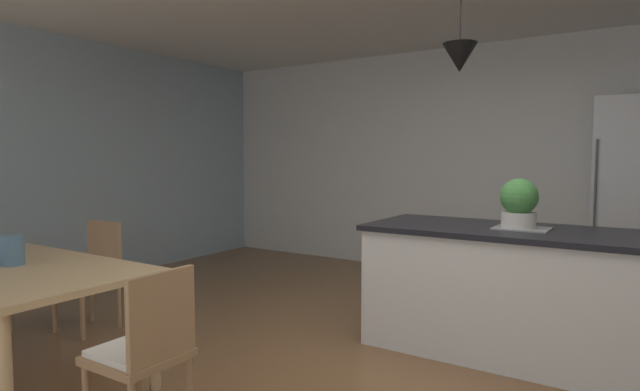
{
  "coord_description": "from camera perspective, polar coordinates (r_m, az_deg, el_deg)",
  "views": [
    {
      "loc": [
        1.29,
        -2.78,
        1.4
      ],
      "look_at": [
        -0.73,
        0.31,
        1.12
      ],
      "focal_mm": 28.63,
      "sensor_mm": 36.0,
      "label": 1
    }
  ],
  "objects": [
    {
      "name": "ground_plane",
      "position": [
        3.38,
        8.07,
        -20.6
      ],
      "size": [
        10.0,
        8.4,
        0.04
      ],
      "primitive_type": "cube",
      "color": "brown"
    },
    {
      "name": "wall_back_kitchen",
      "position": [
        6.18,
        21.16,
        3.54
      ],
      "size": [
        10.0,
        0.12,
        2.7
      ],
      "primitive_type": "cube",
      "color": "silver",
      "rests_on": "ground_plane"
    },
    {
      "name": "window_wall_left_glazing",
      "position": [
        6.03,
        -29.44,
        3.27
      ],
      "size": [
        0.06,
        8.4,
        2.7
      ],
      "primitive_type": "cube",
      "color": "#9EB7C6",
      "rests_on": "ground_plane"
    },
    {
      "name": "dining_table",
      "position": [
        3.76,
        -31.86,
        -7.49
      ],
      "size": [
        1.95,
        1.0,
        0.73
      ],
      "color": "tan",
      "rests_on": "ground_plane"
    },
    {
      "name": "chair_far_left",
      "position": [
        4.59,
        -24.17,
        -7.71
      ],
      "size": [
        0.43,
        0.43,
        0.87
      ],
      "color": "#A87F56",
      "rests_on": "ground_plane"
    },
    {
      "name": "chair_kitchen_end",
      "position": [
        2.7,
        -19.0,
        -15.98
      ],
      "size": [
        0.41,
        0.41,
        0.87
      ],
      "color": "#A87F56",
      "rests_on": "ground_plane"
    },
    {
      "name": "kitchen_island",
      "position": [
        3.92,
        20.28,
        -9.82
      ],
      "size": [
        1.97,
        0.89,
        0.91
      ],
      "color": "silver",
      "rests_on": "ground_plane"
    },
    {
      "name": "refrigerator",
      "position": [
        5.66,
        31.87,
        -0.62
      ],
      "size": [
        0.72,
        0.67,
        1.96
      ],
      "color": "silver",
      "rests_on": "ground_plane"
    },
    {
      "name": "pendant_over_island_main",
      "position": [
        3.97,
        15.35,
        14.64
      ],
      "size": [
        0.25,
        0.25,
        0.68
      ],
      "color": "black"
    },
    {
      "name": "potted_plant_on_island",
      "position": [
        3.81,
        21.35,
        -0.8
      ],
      "size": [
        0.26,
        0.26,
        0.35
      ],
      "color": "beige",
      "rests_on": "kitchen_island"
    },
    {
      "name": "vase_on_dining_table",
      "position": [
        3.68,
        -31.16,
        -5.26
      ],
      "size": [
        0.14,
        0.14,
        0.19
      ],
      "color": "slate",
      "rests_on": "dining_table"
    }
  ]
}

